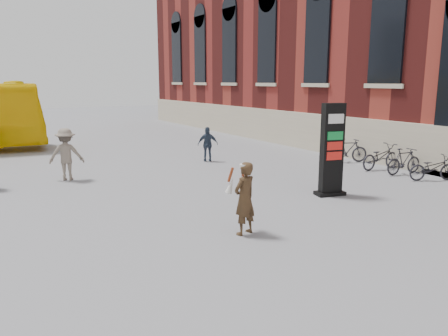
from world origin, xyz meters
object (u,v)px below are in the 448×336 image
woman (244,198)px  bike_4 (433,168)px  pedestrian_c (208,144)px  bike_5 (404,161)px  bike_7 (348,150)px  info_pylon (332,150)px  pedestrian_b (66,154)px  bike_6 (380,157)px

woman → bike_4: size_ratio=0.97×
pedestrian_c → bike_5: pedestrian_c is taller
pedestrian_c → bike_7: size_ratio=0.87×
info_pylon → bike_5: bearing=24.5°
pedestrian_c → bike_4: size_ratio=0.87×
pedestrian_b → bike_5: (10.78, -5.20, -0.40)m
bike_4 → bike_5: size_ratio=1.04×
bike_5 → bike_6: size_ratio=0.87×
info_pylon → pedestrian_b: 8.80m
info_pylon → pedestrian_b: bearing=149.9°
pedestrian_c → bike_5: bearing=155.7°
pedestrian_c → bike_6: pedestrian_c is taller
info_pylon → bike_5: info_pylon is taller
info_pylon → woman: bearing=-145.4°
pedestrian_c → pedestrian_b: bearing=32.4°
info_pylon → bike_4: bearing=9.6°
woman → bike_7: woman is taller
pedestrian_b → pedestrian_c: bearing=-155.0°
info_pylon → bike_4: (4.40, -0.30, -0.92)m
bike_5 → bike_7: bike_7 is taller
pedestrian_b → woman: bearing=125.3°
woman → bike_5: 8.79m
bike_6 → bike_7: bearing=0.4°
woman → pedestrian_b: pedestrian_b is taller
pedestrian_b → pedestrian_c: (5.84, 0.69, -0.16)m
info_pylon → pedestrian_b: (-6.37, 6.06, -0.47)m
woman → pedestrian_b: size_ratio=0.92×
woman → pedestrian_c: (3.51, 8.31, -0.11)m
info_pylon → woman: size_ratio=1.67×
bike_5 → bike_7: bearing=4.3°
pedestrian_b → bike_4: bearing=167.7°
pedestrian_b → bike_4: (10.78, -6.35, -0.45)m
bike_5 → bike_4: bearing=-175.7°
pedestrian_c → bike_7: pedestrian_c is taller
bike_5 → bike_6: 1.06m
info_pylon → woman: info_pylon is taller
pedestrian_b → bike_5: 11.97m
pedestrian_b → bike_5: pedestrian_b is taller
pedestrian_c → bike_7: (4.94, -3.13, -0.22)m
pedestrian_b → bike_7: (10.78, -2.44, -0.39)m
bike_4 → info_pylon: bearing=109.2°
pedestrian_c → bike_4: bearing=150.7°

